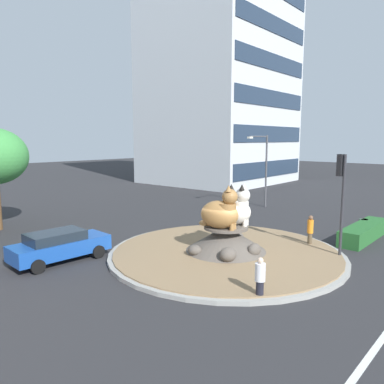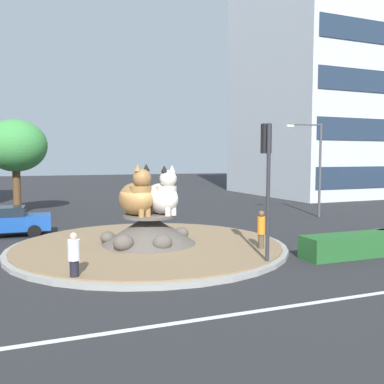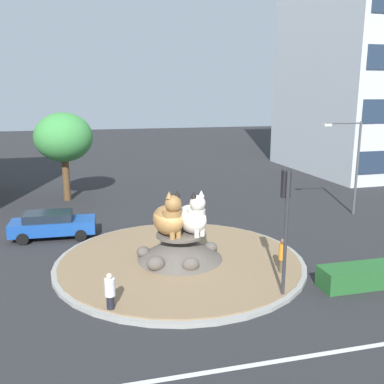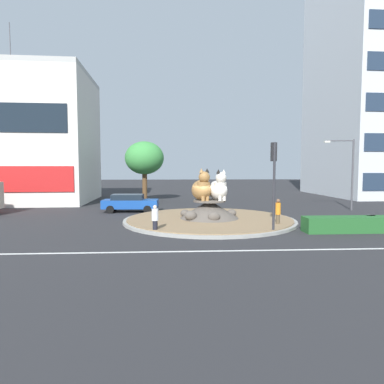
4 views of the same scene
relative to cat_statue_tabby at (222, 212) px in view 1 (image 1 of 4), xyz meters
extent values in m
plane|color=#28282B|center=(0.53, 0.11, -2.31)|extent=(160.00, 160.00, 0.00)
cylinder|color=gray|center=(0.53, 0.11, -2.22)|extent=(11.85, 11.85, 0.18)
cylinder|color=#846B4C|center=(0.53, 0.11, -2.09)|extent=(11.37, 11.37, 0.07)
cone|color=#564F47|center=(0.53, 0.11, -1.43)|extent=(4.06, 4.06, 1.25)
cylinder|color=#564F47|center=(0.53, 0.11, -0.87)|extent=(2.24, 2.24, 0.12)
ellipsoid|color=#564F47|center=(2.16, 0.49, -1.79)|extent=(0.68, 0.63, 0.55)
ellipsoid|color=#564F47|center=(1.23, 1.27, -1.76)|extent=(0.76, 0.82, 0.61)
ellipsoid|color=#564F47|center=(-1.14, 0.74, -1.80)|extent=(0.64, 0.70, 0.52)
ellipsoid|color=#564F47|center=(-0.82, -1.02, -1.73)|extent=(0.83, 0.75, 0.67)
ellipsoid|color=#564F47|center=(0.66, -1.50, -1.74)|extent=(0.79, 0.57, 0.64)
ellipsoid|color=#9E703D|center=(-0.04, 0.10, -0.11)|extent=(1.76, 2.19, 1.39)
cylinder|color=#9E703D|center=(0.08, -0.27, 0.04)|extent=(1.14, 1.14, 0.87)
sphere|color=#9E703D|center=(0.12, -0.40, 0.80)|extent=(0.76, 0.76, 0.76)
torus|color=#9E703D|center=(0.01, 0.94, -0.67)|extent=(0.87, 0.87, 0.17)
cone|color=black|center=(0.32, -0.33, 1.24)|extent=(0.40, 0.40, 0.31)
cone|color=#9E703D|center=(-0.07, -0.46, 1.24)|extent=(0.40, 0.40, 0.31)
cylinder|color=#9E703D|center=(0.33, -0.51, -0.63)|extent=(0.24, 0.24, 0.35)
cylinder|color=#9E703D|center=(0.03, -0.61, -0.63)|extent=(0.24, 0.24, 0.35)
ellipsoid|color=silver|center=(1.11, 0.10, -0.13)|extent=(1.70, 2.13, 1.34)
cylinder|color=silver|center=(1.22, -0.25, 0.02)|extent=(1.11, 1.11, 0.84)
sphere|color=silver|center=(1.27, -0.37, 0.75)|extent=(0.74, 0.74, 0.74)
torus|color=silver|center=(1.15, 0.92, -0.67)|extent=(0.78, 0.78, 0.17)
cone|color=silver|center=(1.46, -0.31, 1.18)|extent=(0.38, 0.38, 0.30)
cone|color=black|center=(1.08, -0.44, 1.18)|extent=(0.38, 0.38, 0.30)
cylinder|color=silver|center=(1.47, -0.49, -0.64)|extent=(0.24, 0.24, 0.34)
cylinder|color=silver|center=(1.18, -0.58, -0.64)|extent=(0.24, 0.24, 0.34)
cylinder|color=#2D2D33|center=(3.66, -4.50, 0.27)|extent=(0.14, 0.14, 5.16)
cube|color=black|center=(3.68, -4.28, 2.32)|extent=(0.34, 0.27, 1.05)
sphere|color=#360606|center=(3.69, -4.20, 2.64)|extent=(0.18, 0.18, 0.18)
sphere|color=orange|center=(3.69, -4.20, 2.32)|extent=(0.18, 0.18, 0.18)
sphere|color=black|center=(3.69, -4.20, 2.01)|extent=(0.18, 0.18, 0.18)
cube|color=silver|center=(26.81, 20.87, 14.98)|extent=(17.75, 16.16, 34.57)
cube|color=#233347|center=(27.00, 12.94, -0.15)|extent=(16.33, 0.49, 1.96)
cube|color=#233347|center=(27.00, 12.94, 4.18)|extent=(16.33, 0.49, 1.96)
cube|color=#233347|center=(27.00, 12.94, 8.50)|extent=(16.33, 0.49, 1.96)
cube|color=#233347|center=(27.00, 12.94, 12.82)|extent=(16.33, 0.49, 1.96)
cube|color=#233347|center=(27.00, 12.94, 17.14)|extent=(16.33, 0.49, 1.96)
cube|color=#235B28|center=(8.35, -4.19, -1.86)|extent=(5.52, 1.20, 0.90)
cylinder|color=#4C4C51|center=(13.75, 5.66, 0.79)|extent=(0.16, 0.16, 6.19)
cylinder|color=#4C4C51|center=(12.61, 5.77, 3.78)|extent=(2.28, 0.32, 0.10)
cube|color=silver|center=(11.48, 5.89, 3.68)|extent=(0.50, 0.24, 0.16)
cylinder|color=black|center=(-3.01, -4.06, -1.93)|extent=(0.28, 0.28, 0.76)
cylinder|color=silver|center=(-3.01, -4.06, -1.22)|extent=(0.38, 0.38, 0.66)
sphere|color=beige|center=(-3.01, -4.06, -0.78)|extent=(0.22, 0.22, 0.22)
cylinder|color=brown|center=(4.54, -2.56, -1.89)|extent=(0.24, 0.24, 0.84)
cylinder|color=orange|center=(4.54, -2.56, -1.11)|extent=(0.32, 0.32, 0.73)
sphere|color=brown|center=(4.54, -2.56, -0.62)|extent=(0.24, 0.24, 0.24)
cube|color=#19479E|center=(-5.56, 5.49, -1.62)|extent=(4.67, 1.95, 0.72)
cube|color=#19232D|center=(-5.79, 5.50, -1.04)|extent=(2.64, 1.66, 0.45)
cylinder|color=black|center=(-4.01, 6.31, -1.99)|extent=(0.65, 0.25, 0.64)
cylinder|color=black|center=(-4.08, 4.54, -1.99)|extent=(0.65, 0.25, 0.64)
cylinder|color=black|center=(-7.04, 6.43, -1.99)|extent=(0.65, 0.25, 0.64)
cylinder|color=black|center=(-7.12, 4.67, -1.99)|extent=(0.65, 0.25, 0.64)
cylinder|color=#2D4233|center=(9.81, -3.68, -1.86)|extent=(0.56, 0.56, 0.90)
camera|label=1|loc=(-14.26, -10.80, 3.56)|focal=34.70mm
camera|label=2|loc=(-4.24, -17.53, 1.66)|focal=39.71mm
camera|label=3|loc=(-3.63, -18.81, 5.68)|focal=40.28mm
camera|label=4|loc=(-2.02, -23.05, 1.47)|focal=31.58mm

